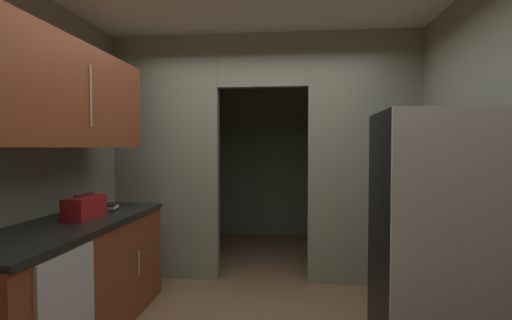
% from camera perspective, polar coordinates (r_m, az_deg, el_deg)
% --- Properties ---
extents(kitchen_partition, '(3.37, 0.12, 2.72)m').
position_cam_1_polar(kitchen_partition, '(4.21, 1.04, 1.44)').
color(kitchen_partition, gray).
rests_on(kitchen_partition, ground).
extents(adjoining_room_shell, '(3.37, 2.30, 2.72)m').
position_cam_1_polar(adjoining_room_shell, '(5.81, 2.35, 0.70)').
color(adjoining_room_shell, slate).
rests_on(adjoining_room_shell, ground).
extents(refrigerator, '(0.77, 0.71, 1.72)m').
position_cam_1_polar(refrigerator, '(2.81, 25.71, -11.12)').
color(refrigerator, black).
rests_on(refrigerator, ground).
extents(lower_cabinet_run, '(0.70, 2.07, 0.92)m').
position_cam_1_polar(lower_cabinet_run, '(3.34, -25.99, -16.12)').
color(lower_cabinet_run, brown).
rests_on(lower_cabinet_run, ground).
extents(upper_cabinet_counterside, '(0.36, 1.86, 0.77)m').
position_cam_1_polar(upper_cabinet_counterside, '(3.20, -26.36, 8.58)').
color(upper_cabinet_counterside, brown).
extents(boombox, '(0.18, 0.39, 0.20)m').
position_cam_1_polar(boombox, '(3.33, -24.32, -6.49)').
color(boombox, maroon).
rests_on(boombox, lower_cabinet_run).
extents(book_stack, '(0.15, 0.17, 0.06)m').
position_cam_1_polar(book_stack, '(3.67, -21.15, -6.58)').
color(book_stack, '#8C3893').
rests_on(book_stack, lower_cabinet_run).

